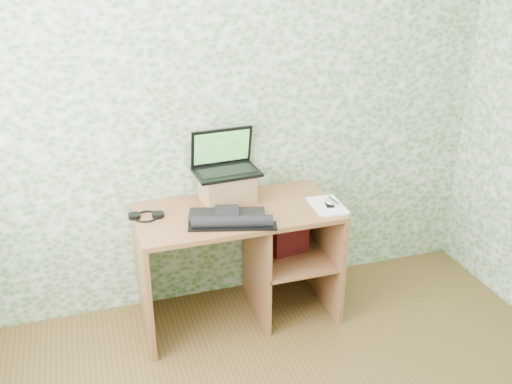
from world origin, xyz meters
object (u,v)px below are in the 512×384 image
object	(u,v)px
desk	(248,245)
riser	(227,187)
keyboard	(229,218)
laptop	(225,162)
notepad	(327,206)

from	to	relation	value
desk	riser	bearing A→B (deg)	130.86
riser	keyboard	xyz separation A→B (m)	(-0.06, -0.28, -0.07)
keyboard	laptop	bearing A→B (deg)	94.64
laptop	notepad	bearing A→B (deg)	-32.53
desk	keyboard	xyz separation A→B (m)	(-0.16, -0.17, 0.29)
keyboard	notepad	size ratio (longest dim) A/B	1.90
keyboard	notepad	world-z (taller)	keyboard
laptop	keyboard	distance (m)	0.40
desk	notepad	size ratio (longest dim) A/B	4.49
laptop	notepad	distance (m)	0.67
desk	laptop	bearing A→B (deg)	122.50
keyboard	riser	bearing A→B (deg)	93.12
riser	keyboard	world-z (taller)	riser
laptop	notepad	size ratio (longest dim) A/B	1.50
laptop	keyboard	xyz separation A→B (m)	(-0.06, -0.32, -0.22)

